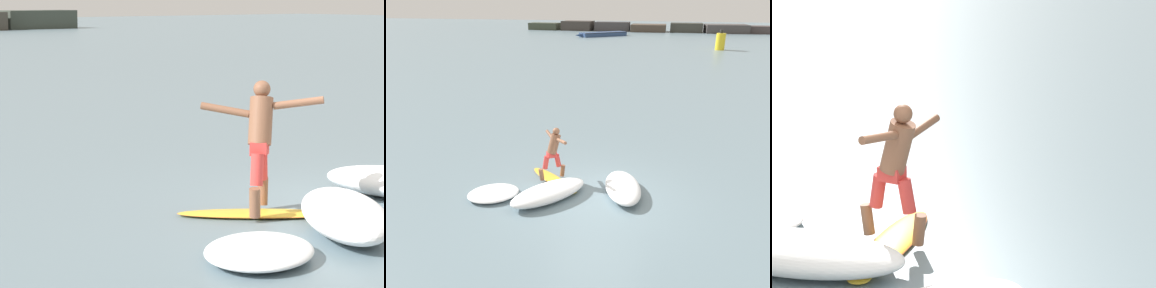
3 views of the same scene
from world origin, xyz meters
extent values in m
cube|color=#3B4239|center=(29.51, 62.00, 0.77)|extent=(6.35, 2.98, 1.55)
ellipsoid|color=yellow|center=(-1.48, 0.82, 0.03)|extent=(1.81, 1.58, 0.07)
ellipsoid|color=yellow|center=(-0.70, 0.20, 0.03)|extent=(0.37, 0.36, 0.06)
ellipsoid|color=#DB5B2D|center=(-1.48, 0.82, 0.03)|extent=(1.83, 1.59, 0.03)
cone|color=black|center=(-2.11, 1.33, -0.06)|extent=(0.07, 0.07, 0.14)
cone|color=black|center=(-2.08, 1.15, -0.06)|extent=(0.07, 0.07, 0.14)
cone|color=black|center=(-1.93, 1.34, -0.06)|extent=(0.07, 0.07, 0.14)
cylinder|color=brown|center=(-1.22, 1.04, 0.24)|extent=(0.21, 0.21, 0.36)
cylinder|color=#D53A36|center=(-1.34, 0.94, 0.60)|extent=(0.26, 0.25, 0.40)
cylinder|color=brown|center=(-1.74, 0.61, 0.24)|extent=(0.21, 0.21, 0.36)
cylinder|color=#D53A36|center=(-1.63, 0.71, 0.60)|extent=(0.26, 0.25, 0.40)
cube|color=#D53A36|center=(-1.48, 0.82, 0.83)|extent=(0.33, 0.32, 0.16)
cylinder|color=brown|center=(-1.42, 0.87, 1.15)|extent=(0.51, 0.49, 0.62)
sphere|color=brown|center=(-1.36, 0.92, 1.52)|extent=(0.21, 0.21, 0.21)
cylinder|color=brown|center=(-1.66, 1.25, 1.26)|extent=(0.45, 0.53, 0.20)
cylinder|color=brown|center=(-1.10, 0.57, 1.37)|extent=(0.45, 0.53, 0.19)
ellipsoid|color=white|center=(-2.74, -0.54, 0.09)|extent=(1.77, 1.69, 0.19)
ellipsoid|color=white|center=(-1.21, -0.30, 0.20)|extent=(2.14, 2.41, 0.39)
camera|label=1|loc=(-8.77, -6.99, 2.60)|focal=85.00mm
camera|label=2|loc=(1.75, -8.80, 5.01)|focal=35.00mm
camera|label=3|loc=(7.47, -2.09, 3.94)|focal=85.00mm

